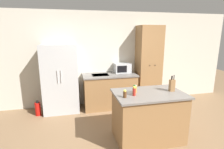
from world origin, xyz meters
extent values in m
plane|color=#846647|center=(0.00, 0.00, 0.00)|extent=(14.00, 14.00, 0.00)
cube|color=beige|center=(0.00, 2.33, 1.30)|extent=(7.20, 0.06, 2.60)
cube|color=#B7BABC|center=(-1.46, 1.98, 0.87)|extent=(0.87, 0.65, 1.74)
cylinder|color=silver|center=(-1.50, 1.64, 1.01)|extent=(0.02, 0.02, 0.30)
cylinder|color=silver|center=(-1.42, 1.64, 1.01)|extent=(0.02, 0.02, 0.30)
cube|color=olive|center=(-0.18, 1.96, 0.44)|extent=(1.41, 0.67, 0.89)
cube|color=slate|center=(-0.18, 1.96, 0.91)|extent=(1.45, 0.71, 0.03)
cube|color=#9EA0A3|center=(-0.43, 1.96, 0.92)|extent=(0.44, 0.34, 0.01)
cube|color=olive|center=(0.99, 2.05, 1.11)|extent=(0.66, 0.51, 2.22)
sphere|color=black|center=(0.91, 1.78, 1.16)|extent=(0.02, 0.02, 0.02)
sphere|color=black|center=(1.07, 1.78, 1.16)|extent=(0.02, 0.02, 0.02)
cube|color=olive|center=(0.21, 0.28, 0.45)|extent=(1.24, 0.78, 0.90)
cube|color=slate|center=(0.21, 0.28, 0.92)|extent=(1.30, 0.84, 0.03)
cube|color=#B2B5B7|center=(0.23, 2.11, 1.06)|extent=(0.45, 0.33, 0.26)
cube|color=black|center=(0.17, 1.94, 1.06)|extent=(0.27, 0.01, 0.18)
cube|color=olive|center=(0.67, 0.28, 1.05)|extent=(0.09, 0.08, 0.22)
cylinder|color=black|center=(0.64, 0.27, 1.20)|extent=(0.02, 0.02, 0.08)
cylinder|color=black|center=(0.67, 0.29, 1.19)|extent=(0.02, 0.02, 0.07)
cylinder|color=black|center=(0.69, 0.27, 1.20)|extent=(0.02, 0.02, 0.09)
cylinder|color=orange|center=(-0.03, 0.35, 0.99)|extent=(0.05, 0.05, 0.12)
cylinder|color=silver|center=(-0.03, 0.35, 1.06)|extent=(0.04, 0.04, 0.03)
cylinder|color=orange|center=(-0.08, 0.28, 1.00)|extent=(0.06, 0.06, 0.14)
cylinder|color=#286628|center=(-0.08, 0.28, 1.09)|extent=(0.04, 0.04, 0.03)
cylinder|color=#563319|center=(-0.30, 0.14, 0.99)|extent=(0.06, 0.06, 0.11)
cylinder|color=#E5DB4C|center=(-0.30, 0.14, 1.06)|extent=(0.05, 0.05, 0.02)
cylinder|color=#B2281E|center=(-0.11, 0.20, 1.00)|extent=(0.06, 0.06, 0.14)
cylinder|color=#E5DB4C|center=(-0.11, 0.20, 1.08)|extent=(0.04, 0.04, 0.03)
cylinder|color=red|center=(-2.05, 1.81, 0.16)|extent=(0.14, 0.14, 0.33)
cylinder|color=black|center=(-2.05, 1.81, 0.36)|extent=(0.06, 0.06, 0.06)
camera|label=1|loc=(-1.15, -2.55, 2.00)|focal=28.00mm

